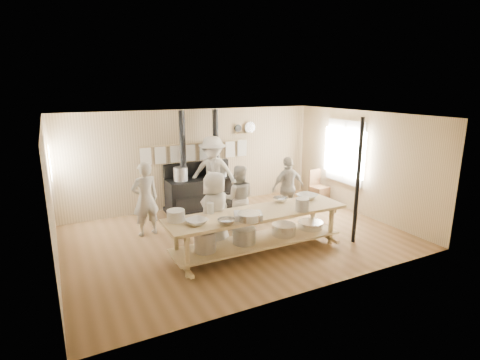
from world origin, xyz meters
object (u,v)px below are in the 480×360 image
(prep_table, at_px, (258,228))
(cook_center, at_px, (215,212))
(cook_by_window, at_px, (213,174))
(roasting_pan, at_px, (248,216))
(stove, at_px, (201,190))
(cook_left, at_px, (238,198))
(chair, at_px, (319,193))
(cook_right, at_px, (288,188))
(cook_far_left, at_px, (145,199))

(prep_table, xyz_separation_m, cook_center, (-0.67, 0.51, 0.28))
(cook_by_window, height_order, roasting_pan, cook_by_window)
(stove, distance_m, cook_left, 1.81)
(chair, relative_size, roasting_pan, 1.85)
(roasting_pan, bearing_deg, cook_center, 113.26)
(cook_center, xyz_separation_m, cook_by_window, (0.95, 2.34, 0.17))
(stove, height_order, cook_center, stove)
(prep_table, distance_m, cook_right, 2.20)
(prep_table, xyz_separation_m, roasting_pan, (-0.34, -0.24, 0.38))
(cook_far_left, distance_m, chair, 4.89)
(roasting_pan, bearing_deg, cook_by_window, 78.61)
(cook_right, relative_size, cook_by_window, 0.79)
(prep_table, relative_size, cook_by_window, 1.85)
(cook_center, xyz_separation_m, cook_right, (2.33, 0.92, -0.03))
(cook_left, relative_size, cook_center, 0.94)
(prep_table, height_order, cook_right, cook_right)
(cook_center, bearing_deg, prep_table, 116.32)
(prep_table, distance_m, cook_left, 1.28)
(cook_far_left, distance_m, cook_by_window, 2.19)
(prep_table, height_order, cook_far_left, cook_far_left)
(cook_far_left, height_order, cook_right, cook_far_left)
(cook_center, xyz_separation_m, chair, (3.82, 1.57, -0.53))
(stove, xyz_separation_m, prep_table, (-0.00, -3.02, -0.00))
(cook_center, bearing_deg, cook_left, -166.63)
(cook_far_left, height_order, cook_by_window, cook_by_window)
(prep_table, relative_size, cook_far_left, 2.20)
(prep_table, relative_size, cook_center, 2.25)
(cook_far_left, relative_size, cook_left, 1.09)
(stove, bearing_deg, cook_right, -43.77)
(cook_left, bearing_deg, cook_right, -145.72)
(cook_far_left, height_order, chair, cook_far_left)
(cook_left, distance_m, cook_right, 1.46)
(cook_far_left, bearing_deg, prep_table, 121.76)
(cook_center, bearing_deg, cook_by_window, -138.28)
(chair, xyz_separation_m, roasting_pan, (-3.50, -2.33, 0.63))
(stove, relative_size, cook_far_left, 1.59)
(cook_left, bearing_deg, cook_far_left, 7.21)
(cook_center, distance_m, cook_by_window, 2.53)
(cook_far_left, relative_size, cook_right, 1.06)
(cook_right, xyz_separation_m, chair, (1.49, 0.66, -0.50))
(prep_table, xyz_separation_m, cook_left, (0.21, 1.24, 0.23))
(cook_far_left, bearing_deg, roasting_pan, 112.32)
(roasting_pan, bearing_deg, cook_left, 69.51)
(cook_center, height_order, roasting_pan, cook_center)
(stove, relative_size, cook_left, 1.73)
(roasting_pan, bearing_deg, cook_far_left, 122.04)
(prep_table, bearing_deg, cook_right, 40.69)
(cook_left, distance_m, roasting_pan, 1.59)
(stove, xyz_separation_m, roasting_pan, (-0.35, -3.26, 0.38))
(stove, relative_size, cook_center, 1.62)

